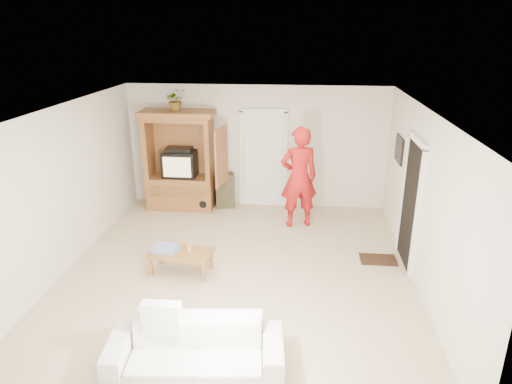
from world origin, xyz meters
TOP-DOWN VIEW (x-y plane):
  - floor at (0.00, 0.00)m, footprint 6.00×6.00m
  - ceiling at (0.00, 0.00)m, footprint 6.00×6.00m
  - wall_back at (0.00, 3.00)m, footprint 5.50×0.00m
  - wall_front at (0.00, -3.00)m, footprint 5.50×0.00m
  - wall_left at (-2.75, 0.00)m, footprint 0.00×6.00m
  - wall_right at (2.75, 0.00)m, footprint 0.00×6.00m
  - armoire at (-1.58, 2.66)m, footprint 1.82×1.14m
  - door_back at (0.15, 2.97)m, footprint 0.85×0.05m
  - doorway_right at (2.73, 0.60)m, footprint 0.05×0.90m
  - framed_picture at (2.73, 1.90)m, footprint 0.03×0.60m
  - doormat at (2.30, 0.60)m, footprint 0.60×0.40m
  - plant at (-1.60, 2.63)m, footprint 0.52×0.50m
  - man at (0.92, 1.93)m, footprint 0.82×0.65m
  - sofa at (-0.17, -2.27)m, footprint 2.04×0.96m
  - coffee_table at (-0.90, -0.12)m, footprint 1.03×0.63m
  - towel at (-1.15, -0.12)m, footprint 0.42×0.34m
  - candle at (-0.77, -0.07)m, footprint 0.08×0.08m
  - backpack_black at (-1.07, 2.47)m, footprint 0.30×0.18m
  - backpack_olive at (-0.67, 2.77)m, footprint 0.45×0.37m

SIDE VIEW (x-z plane):
  - floor at x=0.00m, z-range 0.00..0.00m
  - doormat at x=2.30m, z-range 0.00..0.02m
  - backpack_black at x=-1.07m, z-range 0.00..0.36m
  - sofa at x=-0.17m, z-range 0.00..0.58m
  - coffee_table at x=-0.90m, z-range 0.14..0.50m
  - backpack_olive at x=-0.67m, z-range 0.00..0.75m
  - towel at x=-1.15m, z-range 0.37..0.45m
  - candle at x=-0.77m, z-range 0.37..0.47m
  - armoire at x=-1.58m, z-range -0.14..1.96m
  - man at x=0.92m, z-range 0.00..1.98m
  - door_back at x=0.15m, z-range 0.00..2.04m
  - doorway_right at x=2.73m, z-range 0.00..2.04m
  - wall_back at x=0.00m, z-range -1.45..4.05m
  - wall_front at x=0.00m, z-range -1.45..4.05m
  - wall_left at x=-2.75m, z-range -1.70..4.30m
  - wall_right at x=2.75m, z-range -1.70..4.30m
  - framed_picture at x=2.73m, z-range 1.36..1.84m
  - plant at x=-1.60m, z-range 2.10..2.55m
  - ceiling at x=0.00m, z-range 2.60..2.60m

